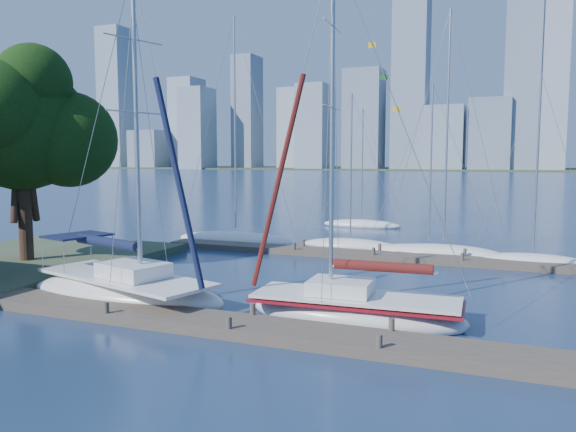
% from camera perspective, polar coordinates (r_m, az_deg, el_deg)
% --- Properties ---
extents(ground, '(700.00, 700.00, 0.00)m').
position_cam_1_polar(ground, '(19.78, -4.75, -11.72)').
color(ground, navy).
rests_on(ground, ground).
extents(near_dock, '(26.00, 2.00, 0.40)m').
position_cam_1_polar(near_dock, '(19.72, -4.76, -11.17)').
color(near_dock, '#443B31').
rests_on(near_dock, ground).
extents(far_dock, '(30.00, 1.80, 0.36)m').
position_cam_1_polar(far_dock, '(33.96, 10.64, -4.08)').
color(far_dock, '#443B31').
rests_on(far_dock, ground).
extents(far_shore, '(800.00, 100.00, 1.50)m').
position_cam_1_polar(far_shore, '(336.98, 20.65, 4.42)').
color(far_shore, '#38472D').
rests_on(far_shore, ground).
extents(tree, '(9.17, 8.35, 11.81)m').
position_cam_1_polar(tree, '(33.28, -25.49, 8.54)').
color(tree, black).
rests_on(tree, ground).
extents(sailboat_navy, '(9.81, 5.44, 13.93)m').
position_cam_1_polar(sailboat_navy, '(24.56, -16.31, -6.03)').
color(sailboat_navy, white).
rests_on(sailboat_navy, ground).
extents(sailboat_maroon, '(8.25, 3.06, 13.98)m').
position_cam_1_polar(sailboat_maroon, '(20.93, 6.84, -7.55)').
color(sailboat_maroon, white).
rests_on(sailboat_maroon, ground).
extents(bg_boat_0, '(9.35, 3.21, 16.01)m').
position_cam_1_polar(bg_boat_0, '(39.88, -5.30, -2.37)').
color(bg_boat_0, white).
rests_on(bg_boat_0, ground).
extents(bg_boat_1, '(6.84, 3.38, 10.51)m').
position_cam_1_polar(bg_boat_1, '(37.75, 6.34, -2.96)').
color(bg_boat_1, white).
rests_on(bg_boat_1, ground).
extents(bg_boat_2, '(7.48, 2.11, 10.82)m').
position_cam_1_polar(bg_boat_2, '(35.89, 14.10, -3.55)').
color(bg_boat_2, white).
rests_on(bg_boat_2, ground).
extents(bg_boat_3, '(7.17, 2.38, 15.09)m').
position_cam_1_polar(bg_boat_3, '(35.58, 15.54, -3.56)').
color(bg_boat_3, white).
rests_on(bg_boat_3, ground).
extents(bg_boat_4, '(6.30, 2.08, 10.93)m').
position_cam_1_polar(bg_boat_4, '(34.48, 23.62, -4.24)').
color(bg_boat_4, white).
rests_on(bg_boat_4, ground).
extents(bg_boat_6, '(7.15, 2.92, 10.60)m').
position_cam_1_polar(bg_boat_6, '(49.77, 7.48, -0.86)').
color(bg_boat_6, white).
rests_on(bg_boat_6, ground).
extents(skyline, '(503.53, 51.31, 117.10)m').
position_cam_1_polar(skyline, '(308.96, 25.25, 10.98)').
color(skyline, gray).
rests_on(skyline, ground).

